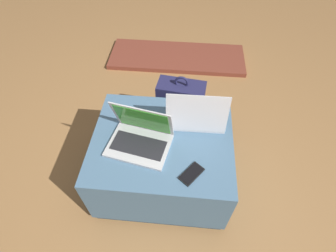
{
  "coord_description": "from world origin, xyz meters",
  "views": [
    {
      "loc": [
        0.12,
        -0.91,
        1.69
      ],
      "look_at": [
        0.03,
        0.04,
        0.54
      ],
      "focal_mm": 28.0,
      "sensor_mm": 36.0,
      "label": 1
    }
  ],
  "objects": [
    {
      "name": "backpack",
      "position": [
        0.09,
        0.48,
        0.23
      ],
      "size": [
        0.35,
        0.24,
        0.55
      ],
      "rotation": [
        0.0,
        0.0,
        3.01
      ],
      "color": "#23234C",
      "rests_on": "ground_plane"
    },
    {
      "name": "ground_plane",
      "position": [
        0.0,
        0.0,
        0.0
      ],
      "size": [
        14.0,
        14.0,
        0.0
      ],
      "primitive_type": "plane",
      "color": "#9E7042"
    },
    {
      "name": "ottoman",
      "position": [
        0.0,
        0.0,
        0.23
      ],
      "size": [
        0.83,
        0.69,
        0.46
      ],
      "color": "#2A3D4E",
      "rests_on": "ground_plane"
    },
    {
      "name": "laptop_near",
      "position": [
        -0.12,
        -0.03,
        0.52
      ],
      "size": [
        0.39,
        0.31,
        0.26
      ],
      "rotation": [
        0.0,
        0.0,
        -0.2
      ],
      "color": "silver",
      "rests_on": "ottoman"
    },
    {
      "name": "fireplace_hearth",
      "position": [
        0.0,
        1.42,
        0.02
      ],
      "size": [
        1.4,
        0.5,
        0.04
      ],
      "color": "brown",
      "rests_on": "ground_plane"
    },
    {
      "name": "laptop_far",
      "position": [
        0.19,
        0.16,
        0.52
      ],
      "size": [
        0.35,
        0.26,
        0.26
      ],
      "rotation": [
        0.0,
        0.0,
        3.15
      ],
      "color": "silver",
      "rests_on": "ottoman"
    },
    {
      "name": "cell_phone",
      "position": [
        0.18,
        -0.21,
        0.47
      ],
      "size": [
        0.14,
        0.15,
        0.01
      ],
      "rotation": [
        0.0,
        0.0,
        5.61
      ],
      "color": "black",
      "rests_on": "ottoman"
    }
  ]
}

